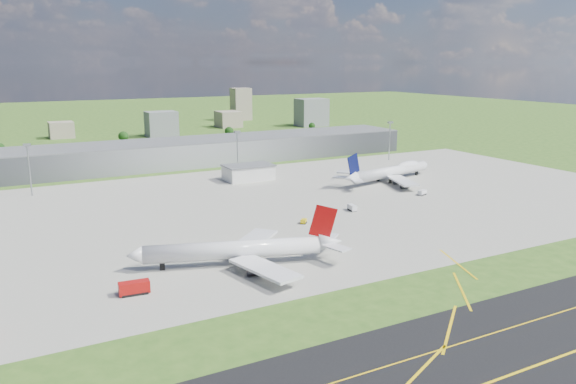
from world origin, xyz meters
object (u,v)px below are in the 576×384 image
fire_truck (134,288)px  tug_yellow (304,221)px  van_white_near (352,208)px  van_white_far (422,193)px  airliner_blue_quad (391,172)px  airliner_red_twin (241,250)px

fire_truck → tug_yellow: fire_truck is taller
fire_truck → tug_yellow: (77.79, 39.71, -0.95)m
fire_truck → tug_yellow: size_ratio=2.21×
van_white_near → van_white_far: (47.76, 8.54, -0.07)m
van_white_near → fire_truck: bearing=122.1°
tug_yellow → van_white_far: (76.55, 15.91, 0.36)m
tug_yellow → airliner_blue_quad: bearing=-16.6°
van_white_near → airliner_blue_quad: bearing=-43.7°
van_white_near → van_white_far: van_white_near is taller
van_white_near → van_white_far: size_ratio=1.04×
tug_yellow → van_white_far: 78.19m
airliner_blue_quad → van_white_near: bearing=-154.8°
airliner_red_twin → airliner_blue_quad: size_ratio=0.96×
fire_truck → airliner_red_twin: bearing=16.7°
fire_truck → van_white_far: size_ratio=1.63×
airliner_blue_quad → van_white_far: airliner_blue_quad is taller
airliner_red_twin → tug_yellow: bearing=-124.8°
airliner_blue_quad → van_white_far: size_ratio=13.07×
tug_yellow → van_white_near: size_ratio=0.71×
tug_yellow → van_white_far: size_ratio=0.74×
airliner_blue_quad → fire_truck: size_ratio=8.03×
tug_yellow → airliner_red_twin: bearing=169.9°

